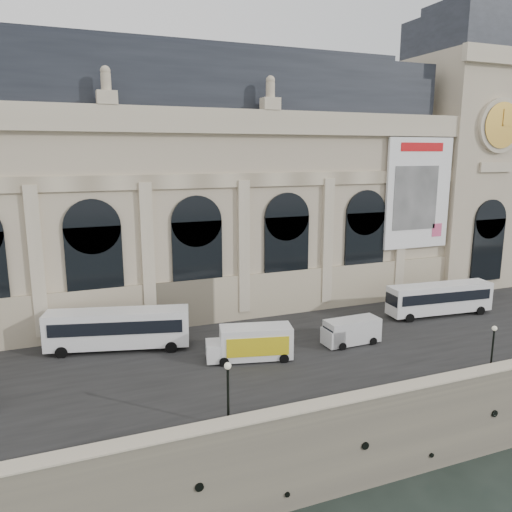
{
  "coord_description": "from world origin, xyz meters",
  "views": [
    {
      "loc": [
        -16.74,
        -26.52,
        23.76
      ],
      "look_at": [
        2.48,
        22.0,
        12.92
      ],
      "focal_mm": 35.0,
      "sensor_mm": 36.0,
      "label": 1
    }
  ],
  "objects": [
    {
      "name": "museum",
      "position": [
        -5.98,
        30.86,
        19.72
      ],
      "size": [
        69.0,
        18.7,
        29.1
      ],
      "color": "#C4B697",
      "rests_on": "quay"
    },
    {
      "name": "bus_left",
      "position": [
        -12.57,
        18.15,
        8.11
      ],
      "size": [
        13.01,
        5.72,
        3.76
      ],
      "color": "white",
      "rests_on": "quay"
    },
    {
      "name": "bus_right",
      "position": [
        21.68,
        15.3,
        8.0
      ],
      "size": [
        12.26,
        3.71,
        3.56
      ],
      "color": "white",
      "rests_on": "quay"
    },
    {
      "name": "street",
      "position": [
        0.0,
        14.0,
        6.03
      ],
      "size": [
        160.0,
        24.0,
        0.06
      ],
      "primitive_type": "cube",
      "color": "#2D2D2D",
      "rests_on": "quay"
    },
    {
      "name": "lamp_right",
      "position": [
        15.3,
        1.94,
        8.01
      ],
      "size": [
        0.41,
        0.41,
        4.04
      ],
      "color": "black",
      "rests_on": "quay"
    },
    {
      "name": "lamp_left",
      "position": [
        -7.42,
        1.95,
        8.27
      ],
      "size": [
        0.46,
        0.46,
        4.56
      ],
      "color": "black",
      "rests_on": "quay"
    },
    {
      "name": "ground",
      "position": [
        0.0,
        0.0,
        0.0
      ],
      "size": [
        260.0,
        260.0,
        0.0
      ],
      "primitive_type": "plane",
      "color": "black",
      "rests_on": "ground"
    },
    {
      "name": "quay",
      "position": [
        0.0,
        35.0,
        3.0
      ],
      "size": [
        160.0,
        70.0,
        6.0
      ],
      "primitive_type": "cube",
      "color": "gray",
      "rests_on": "ground"
    },
    {
      "name": "parapet",
      "position": [
        0.0,
        0.6,
        6.62
      ],
      "size": [
        160.0,
        1.4,
        1.21
      ],
      "color": "gray",
      "rests_on": "quay"
    },
    {
      "name": "clock_pavilion",
      "position": [
        34.0,
        27.93,
        23.42
      ],
      "size": [
        13.0,
        14.72,
        36.7
      ],
      "color": "#C4B697",
      "rests_on": "quay"
    },
    {
      "name": "van_c",
      "position": [
        7.75,
        11.55,
        7.25
      ],
      "size": [
        5.54,
        2.4,
        2.44
      ],
      "color": "silver",
      "rests_on": "quay"
    },
    {
      "name": "box_truck",
      "position": [
        -2.07,
        11.67,
        7.51
      ],
      "size": [
        7.77,
        4.02,
        2.99
      ],
      "color": "white",
      "rests_on": "quay"
    }
  ]
}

